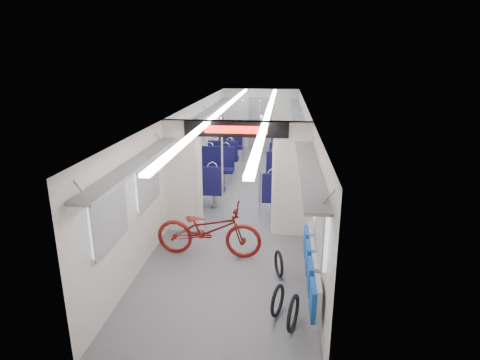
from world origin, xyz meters
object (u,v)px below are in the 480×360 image
at_px(bike_hoop_b, 277,302).
at_px(stanchion_near_right, 260,168).
at_px(stanchion_far_right, 259,141).
at_px(bicycle, 209,229).
at_px(seat_bay_far_left, 227,148).
at_px(stanchion_far_left, 243,140).
at_px(seat_bay_near_left, 211,173).
at_px(seat_bay_far_right, 284,150).
at_px(bike_hoop_a, 293,315).
at_px(flip_bench, 311,267).
at_px(bike_hoop_c, 279,265).
at_px(seat_bay_near_right, 283,180).
at_px(stanchion_near_left, 222,172).

bearing_deg(bike_hoop_b, stanchion_near_right, 97.47).
bearing_deg(stanchion_far_right, bicycle, -97.33).
distance_m(bicycle, seat_bay_far_left, 6.50).
relative_size(stanchion_near_right, stanchion_far_left, 1.00).
bearing_deg(bicycle, bike_hoop_b, -140.45).
distance_m(seat_bay_near_left, seat_bay_far_right, 3.67).
bearing_deg(bike_hoop_a, flip_bench, 68.47).
relative_size(seat_bay_far_left, seat_bay_far_right, 1.10).
relative_size(bike_hoop_c, seat_bay_near_right, 0.20).
bearing_deg(seat_bay_far_left, seat_bay_far_right, 1.43).
bearing_deg(bike_hoop_c, bike_hoop_a, -81.28).
height_order(bike_hoop_c, stanchion_near_right, stanchion_near_right).
bearing_deg(bike_hoop_b, flip_bench, 37.27).
relative_size(flip_bench, seat_bay_near_right, 0.95).
bearing_deg(seat_bay_far_right, stanchion_near_right, -96.45).
relative_size(bicycle, seat_bay_far_left, 0.90).
relative_size(bicycle, stanchion_near_right, 0.83).
height_order(bicycle, stanchion_far_right, stanchion_far_right).
relative_size(bicycle, seat_bay_near_right, 0.87).
bearing_deg(seat_bay_near_left, stanchion_far_left, 66.30).
bearing_deg(stanchion_far_left, seat_bay_near_left, -113.70).
xyz_separation_m(bicycle, seat_bay_near_right, (1.32, 2.97, 0.06)).
bearing_deg(seat_bay_near_left, bike_hoop_a, -69.12).
height_order(seat_bay_far_right, stanchion_far_left, stanchion_far_left).
bearing_deg(stanchion_far_right, flip_bench, -79.51).
bearing_deg(stanchion_near_left, stanchion_near_right, 30.45).
height_order(flip_bench, seat_bay_far_left, seat_bay_far_left).
bearing_deg(stanchion_far_right, stanchion_near_right, -86.24).
bearing_deg(seat_bay_far_right, bike_hoop_c, -90.37).
relative_size(bicycle, bike_hoop_c, 4.24).
relative_size(bicycle, stanchion_far_right, 0.83).
height_order(flip_bench, seat_bay_far_right, seat_bay_far_right).
height_order(seat_bay_near_left, stanchion_far_right, stanchion_far_right).
height_order(stanchion_near_right, stanchion_far_right, same).
height_order(bicycle, stanchion_near_left, stanchion_near_left).
relative_size(seat_bay_far_right, stanchion_near_right, 0.84).
bearing_deg(bike_hoop_c, stanchion_near_left, 120.56).
relative_size(bike_hoop_c, seat_bay_far_right, 0.23).
xyz_separation_m(seat_bay_far_left, stanchion_far_left, (0.68, -1.55, 0.60)).
height_order(seat_bay_near_right, seat_bay_far_right, seat_bay_near_right).
height_order(seat_bay_near_right, stanchion_far_right, stanchion_far_right).
relative_size(stanchion_near_left, stanchion_far_right, 1.00).
relative_size(flip_bench, seat_bay_far_right, 1.09).
xyz_separation_m(stanchion_near_right, stanchion_far_left, (-0.67, 2.99, 0.00)).
relative_size(seat_bay_far_right, stanchion_near_left, 0.84).
distance_m(bike_hoop_b, seat_bay_far_right, 8.19).
bearing_deg(flip_bench, bicycle, 143.10).
xyz_separation_m(bike_hoop_c, stanchion_near_right, (-0.47, 2.54, 0.95)).
distance_m(seat_bay_far_left, stanchion_near_right, 4.78).
distance_m(stanchion_near_left, stanchion_near_right, 0.89).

